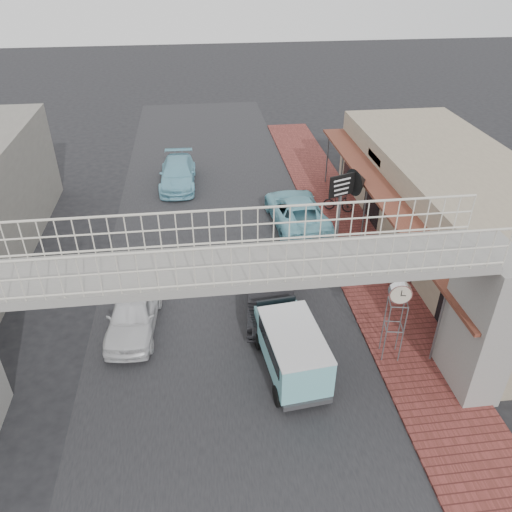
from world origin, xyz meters
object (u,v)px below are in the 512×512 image
object	(u,v)px
motorcycle_far	(338,203)
angkot_far	(178,174)
motorcycle_near	(336,252)
street_clock	(399,296)
dark_sedan	(271,290)
angkot_curb	(297,211)
angkot_van	(292,345)
arrow_sign	(358,182)
white_hatchback	(133,312)

from	to	relation	value
motorcycle_far	angkot_far	bearing A→B (deg)	87.51
motorcycle_near	street_clock	bearing A→B (deg)	174.25
dark_sedan	angkot_curb	xyz separation A→B (m)	(2.32, 6.55, -0.06)
motorcycle_near	motorcycle_far	size ratio (longest dim) A/B	0.94
dark_sedan	angkot_van	distance (m)	3.62
angkot_van	dark_sedan	bearing A→B (deg)	86.38
motorcycle_near	arrow_sign	world-z (taller)	arrow_sign
street_clock	arrow_sign	xyz separation A→B (m)	(1.07, 8.18, 0.29)
angkot_van	white_hatchback	bearing A→B (deg)	145.17
white_hatchback	motorcycle_far	world-z (taller)	white_hatchback
motorcycle_far	street_clock	distance (m)	11.10
angkot_far	white_hatchback	bearing A→B (deg)	-94.91
white_hatchback	arrow_sign	bearing A→B (deg)	33.45
angkot_curb	street_clock	world-z (taller)	street_clock
angkot_far	motorcycle_near	xyz separation A→B (m)	(7.11, -9.25, -0.22)
white_hatchback	street_clock	size ratio (longest dim) A/B	1.38
angkot_far	street_clock	bearing A→B (deg)	-62.65
white_hatchback	street_clock	xyz separation A→B (m)	(8.89, -2.69, 1.92)
angkot_van	arrow_sign	world-z (taller)	arrow_sign
white_hatchback	arrow_sign	world-z (taller)	arrow_sign
angkot_curb	angkot_far	world-z (taller)	angkot_curb
dark_sedan	angkot_curb	size ratio (longest dim) A/B	0.91
white_hatchback	angkot_van	world-z (taller)	angkot_van
angkot_curb	motorcycle_near	distance (m)	3.84
angkot_curb	motorcycle_far	size ratio (longest dim) A/B	3.36
street_clock	motorcycle_near	bearing A→B (deg)	103.14
angkot_curb	white_hatchback	bearing A→B (deg)	39.99
angkot_curb	arrow_sign	size ratio (longest dim) A/B	1.55
street_clock	arrow_sign	size ratio (longest dim) A/B	0.87
white_hatchback	motorcycle_near	xyz separation A→B (m)	(8.65, 3.53, -0.23)
angkot_far	arrow_sign	size ratio (longest dim) A/B	1.41
dark_sedan	street_clock	size ratio (longest dim) A/B	1.60
dark_sedan	angkot_curb	world-z (taller)	dark_sedan
dark_sedan	motorcycle_far	distance (m)	8.91
white_hatchback	angkot_far	distance (m)	12.88
angkot_van	motorcycle_far	world-z (taller)	angkot_van
angkot_van	motorcycle_far	distance (m)	12.05
angkot_curb	street_clock	xyz separation A→B (m)	(1.35, -9.89, 1.89)
angkot_far	arrow_sign	bearing A→B (deg)	-38.98
dark_sedan	angkot_van	xyz separation A→B (m)	(0.15, -3.60, 0.38)
angkot_curb	street_clock	bearing A→B (deg)	94.08
angkot_van	arrow_sign	xyz separation A→B (m)	(4.58, 8.44, 1.74)
dark_sedan	angkot_curb	distance (m)	6.95
street_clock	arrow_sign	world-z (taller)	arrow_sign
white_hatchback	arrow_sign	distance (m)	11.58
angkot_curb	angkot_far	distance (m)	8.20
white_hatchback	angkot_curb	bearing A→B (deg)	48.26
motorcycle_far	angkot_van	bearing A→B (deg)	-176.39
motorcycle_far	arrow_sign	size ratio (longest dim) A/B	0.46
angkot_van	motorcycle_near	distance (m)	7.30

